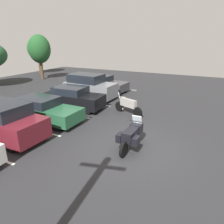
{
  "coord_description": "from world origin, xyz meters",
  "views": [
    {
      "loc": [
        -7.66,
        -2.68,
        4.6
      ],
      "look_at": [
        1.74,
        2.02,
        0.86
      ],
      "focal_mm": 32.65,
      "sensor_mm": 36.0,
      "label": 1
    }
  ],
  "objects_px": {
    "car_green": "(43,110)",
    "car_black": "(73,98)",
    "motorcycle_second": "(128,105)",
    "car_charcoal": "(104,84)",
    "car_grey": "(89,87)",
    "car_maroon": "(1,120)",
    "motorcycle_touring": "(132,135)"
  },
  "relations": [
    {
      "from": "car_green",
      "to": "car_black",
      "type": "relative_size",
      "value": 1.06
    },
    {
      "from": "motorcycle_second",
      "to": "car_green",
      "type": "bearing_deg",
      "value": 129.28
    },
    {
      "from": "car_black",
      "to": "car_charcoal",
      "type": "relative_size",
      "value": 1.0
    },
    {
      "from": "car_green",
      "to": "car_grey",
      "type": "bearing_deg",
      "value": 3.08
    },
    {
      "from": "motorcycle_second",
      "to": "car_black",
      "type": "distance_m",
      "value": 3.97
    },
    {
      "from": "car_grey",
      "to": "car_charcoal",
      "type": "bearing_deg",
      "value": 2.16
    },
    {
      "from": "motorcycle_second",
      "to": "car_maroon",
      "type": "relative_size",
      "value": 0.44
    },
    {
      "from": "motorcycle_touring",
      "to": "car_grey",
      "type": "height_order",
      "value": "car_grey"
    },
    {
      "from": "motorcycle_touring",
      "to": "motorcycle_second",
      "type": "height_order",
      "value": "motorcycle_touring"
    },
    {
      "from": "motorcycle_second",
      "to": "car_grey",
      "type": "distance_m",
      "value": 4.91
    },
    {
      "from": "car_green",
      "to": "motorcycle_touring",
      "type": "bearing_deg",
      "value": -97.17
    },
    {
      "from": "car_green",
      "to": "car_grey",
      "type": "height_order",
      "value": "car_grey"
    },
    {
      "from": "motorcycle_second",
      "to": "car_charcoal",
      "type": "relative_size",
      "value": 0.5
    },
    {
      "from": "car_black",
      "to": "car_green",
      "type": "bearing_deg",
      "value": 177.17
    },
    {
      "from": "car_black",
      "to": "car_charcoal",
      "type": "distance_m",
      "value": 5.51
    },
    {
      "from": "motorcycle_touring",
      "to": "car_black",
      "type": "relative_size",
      "value": 0.49
    },
    {
      "from": "motorcycle_touring",
      "to": "car_green",
      "type": "height_order",
      "value": "car_green"
    },
    {
      "from": "car_black",
      "to": "car_grey",
      "type": "height_order",
      "value": "car_grey"
    },
    {
      "from": "motorcycle_second",
      "to": "car_maroon",
      "type": "height_order",
      "value": "car_maroon"
    },
    {
      "from": "car_green",
      "to": "car_black",
      "type": "distance_m",
      "value": 2.73
    },
    {
      "from": "car_maroon",
      "to": "car_black",
      "type": "xyz_separation_m",
      "value": [
        5.23,
        -0.47,
        -0.14
      ]
    },
    {
      "from": "car_green",
      "to": "motorcycle_second",
      "type": "bearing_deg",
      "value": -50.72
    },
    {
      "from": "car_green",
      "to": "car_black",
      "type": "height_order",
      "value": "car_black"
    },
    {
      "from": "motorcycle_second",
      "to": "car_green",
      "type": "height_order",
      "value": "car_green"
    },
    {
      "from": "motorcycle_second",
      "to": "car_black",
      "type": "height_order",
      "value": "car_black"
    },
    {
      "from": "car_green",
      "to": "car_charcoal",
      "type": "distance_m",
      "value": 8.22
    },
    {
      "from": "motorcycle_touring",
      "to": "car_maroon",
      "type": "bearing_deg",
      "value": 105.74
    },
    {
      "from": "motorcycle_second",
      "to": "car_maroon",
      "type": "xyz_separation_m",
      "value": [
        -5.82,
        4.39,
        0.3
      ]
    },
    {
      "from": "motorcycle_second",
      "to": "car_grey",
      "type": "relative_size",
      "value": 0.51
    },
    {
      "from": "car_maroon",
      "to": "car_black",
      "type": "relative_size",
      "value": 1.12
    },
    {
      "from": "car_green",
      "to": "car_black",
      "type": "xyz_separation_m",
      "value": [
        2.73,
        -0.13,
        0.06
      ]
    },
    {
      "from": "motorcycle_second",
      "to": "car_charcoal",
      "type": "distance_m",
      "value": 6.62
    }
  ]
}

